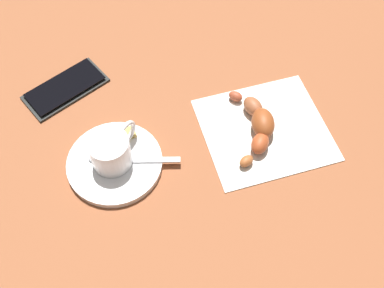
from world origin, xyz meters
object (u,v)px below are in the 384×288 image
at_px(espresso_cup, 111,150).
at_px(croissant, 258,124).
at_px(cell_phone, 65,88).
at_px(teaspoon, 119,157).
at_px(sugar_packet, 115,137).
at_px(saucer, 115,163).
at_px(napkin, 265,130).

bearing_deg(espresso_cup, croissant, -3.11).
relative_size(espresso_cup, cell_phone, 0.52).
bearing_deg(cell_phone, teaspoon, -72.45).
height_order(espresso_cup, sugar_packet, espresso_cup).
xyz_separation_m(croissant, cell_phone, (-0.28, 0.19, -0.01)).
bearing_deg(espresso_cup, teaspoon, 0.44).
distance_m(saucer, cell_phone, 0.18).
height_order(saucer, napkin, saucer).
height_order(saucer, cell_phone, saucer).
height_order(saucer, sugar_packet, sugar_packet).
height_order(saucer, croissant, croissant).
bearing_deg(napkin, teaspoon, 175.53).
xyz_separation_m(teaspoon, sugar_packet, (0.00, 0.04, 0.00)).
xyz_separation_m(espresso_cup, teaspoon, (0.01, 0.00, -0.02)).
distance_m(espresso_cup, teaspoon, 0.03).
xyz_separation_m(saucer, teaspoon, (0.01, 0.00, 0.01)).
bearing_deg(sugar_packet, teaspoon, 83.96).
bearing_deg(teaspoon, saucer, -162.04).
xyz_separation_m(teaspoon, croissant, (0.23, -0.01, 0.00)).
relative_size(saucer, teaspoon, 1.07).
bearing_deg(croissant, saucer, 177.52).
height_order(saucer, teaspoon, teaspoon).
bearing_deg(croissant, teaspoon, 176.76).
distance_m(sugar_packet, napkin, 0.24).
bearing_deg(cell_phone, saucer, -75.19).
bearing_deg(croissant, espresso_cup, 176.89).
bearing_deg(cell_phone, espresso_cup, -74.95).
distance_m(saucer, napkin, 0.25).
bearing_deg(sugar_packet, cell_phone, -68.70).
distance_m(sugar_packet, croissant, 0.23).
xyz_separation_m(saucer, sugar_packet, (0.01, 0.04, 0.01)).
relative_size(espresso_cup, teaspoon, 0.58).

